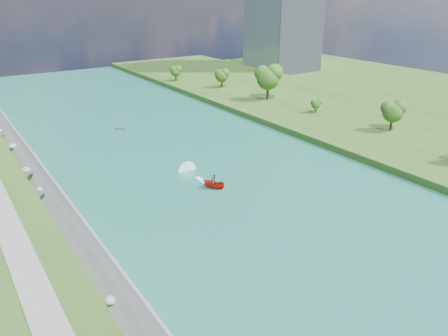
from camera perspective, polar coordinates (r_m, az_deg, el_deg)
ground at (r=63.01m, az=6.65°, el=-6.68°), size 260.00×260.00×0.00m
river_water at (r=77.63m, az=-2.85°, el=-0.71°), size 55.00×240.00×0.10m
berm_east at (r=109.72m, az=19.97°, el=5.30°), size 44.00×240.00×1.50m
riprap_bank at (r=67.94m, az=-21.60°, el=-4.24°), size 4.49×236.00×4.40m
trees_east at (r=96.63m, az=19.49°, el=6.72°), size 17.15×135.14×11.68m
motorboat at (r=72.86m, az=-2.09°, el=-1.70°), size 3.60×18.74×2.12m
raft at (r=104.88m, az=-13.29°, el=5.15°), size 3.04×3.13×1.67m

